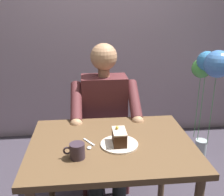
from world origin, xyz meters
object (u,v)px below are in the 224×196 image
Objects in this scene: cake_slice at (119,137)px; dining_table at (112,156)px; balloon_display at (210,74)px; dessert_spoon at (89,145)px; chair at (104,129)px; seated_person at (105,120)px; coffee_cup at (77,151)px.

dining_table is at bearing -38.05° from cake_slice.
cake_slice is 0.11× the size of balloon_display.
chair is at bearing -100.69° from dessert_spoon.
seated_person is at bearing -90.00° from dining_table.
dining_table is 8.36× the size of coffee_cup.
cake_slice reaches higher than coffee_cup.
coffee_cup is (0.20, 0.85, 0.29)m from chair.
dessert_spoon is (-0.07, -0.13, -0.04)m from coffee_cup.
seated_person reaches higher than balloon_display.
balloon_display is at bearing -136.82° from cake_slice.
chair is (0.00, -0.70, -0.15)m from dining_table.
seated_person is at bearing -106.65° from coffee_cup.
cake_slice is 1.11× the size of coffee_cup.
chair is 7.59× the size of coffee_cup.
balloon_display is (-1.01, -0.18, 0.43)m from chair.
chair is 0.78m from dessert_spoon.
cake_slice is (-0.04, 0.03, 0.15)m from dining_table.
balloon_display is at bearing -170.12° from chair.
coffee_cup is (0.20, 0.15, 0.14)m from dining_table.
chair is 0.24m from seated_person.
coffee_cup is at bearing 76.56° from chair.
balloon_display is at bearing -161.05° from seated_person.
balloon_display reaches higher than dining_table.
coffee_cup reaches higher than dessert_spoon.
coffee_cup is at bearing 40.19° from balloon_display.
chair reaches higher than dining_table.
balloon_display is (-1.01, -0.35, 0.27)m from seated_person.
cake_slice is 0.19m from dessert_spoon.
dining_table is at bearing -170.43° from dessert_spoon.
chair reaches higher than coffee_cup.
coffee_cup is 0.10× the size of balloon_display.
cake_slice is 1.33m from balloon_display.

